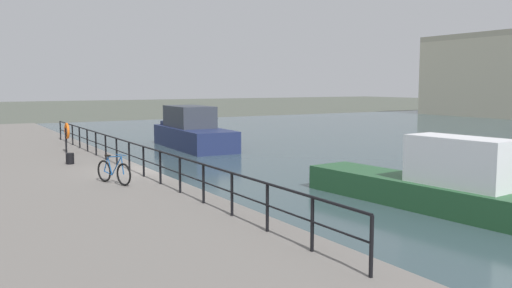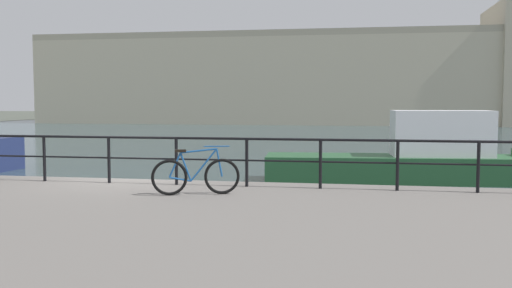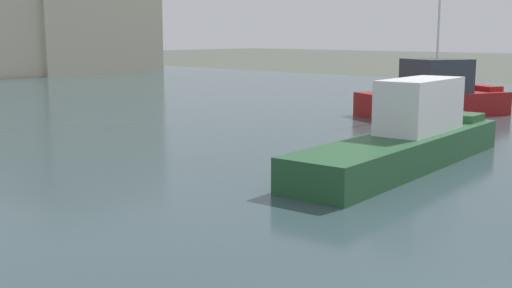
{
  "view_description": "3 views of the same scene",
  "coord_description": "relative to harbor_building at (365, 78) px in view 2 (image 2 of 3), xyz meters",
  "views": [
    {
      "loc": [
        19.04,
        -6.71,
        4.05
      ],
      "look_at": [
        1.28,
        3.89,
        1.74
      ],
      "focal_mm": 37.33,
      "sensor_mm": 36.0,
      "label": 1
    },
    {
      "loc": [
        5.56,
        -13.2,
        2.79
      ],
      "look_at": [
        2.33,
        4.71,
        1.41
      ],
      "focal_mm": 40.95,
      "sensor_mm": 36.0,
      "label": 2
    },
    {
      "loc": [
        -8.41,
        -2.01,
        3.68
      ],
      "look_at": [
        1.38,
        7.23,
        1.37
      ],
      "focal_mm": 44.68,
      "sensor_mm": 36.0,
      "label": 3
    }
  ],
  "objects": [
    {
      "name": "water_basin",
      "position": [
        -5.92,
        -25.86,
        -5.27
      ],
      "size": [
        80.0,
        60.0,
        0.01
      ],
      "primitive_type": "cube",
      "color": "#33474C",
      "rests_on": "ground_plane"
    },
    {
      "name": "harbor_building",
      "position": [
        0.0,
        0.0,
        0.0
      ],
      "size": [
        65.09,
        13.06,
        13.19
      ],
      "color": "#C1B79E",
      "rests_on": "ground_plane"
    },
    {
      "name": "parked_bicycle",
      "position": [
        -3.6,
        -58.09,
        -3.99
      ],
      "size": [
        1.69,
        0.63,
        0.98
      ],
      "rotation": [
        0.0,
        0.0,
        0.33
      ],
      "color": "black",
      "rests_on": "quay_promenade"
    },
    {
      "name": "quay_railing",
      "position": [
        -6.03,
        -56.81,
        -3.64
      ],
      "size": [
        25.78,
        0.07,
        1.08
      ],
      "color": "black",
      "rests_on": "quay_promenade"
    },
    {
      "name": "ground_plane",
      "position": [
        -5.92,
        -56.06,
        -5.27
      ],
      "size": [
        240.0,
        240.0,
        0.0
      ],
      "primitive_type": "plane",
      "color": "#4C5147"
    },
    {
      "name": "moored_green_narrowboat",
      "position": [
        1.64,
        -48.99,
        -4.47
      ],
      "size": [
        9.88,
        2.8,
        2.43
      ],
      "rotation": [
        0.0,
        0.0,
        0.09
      ],
      "color": "#23512D",
      "rests_on": "water_basin"
    }
  ]
}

